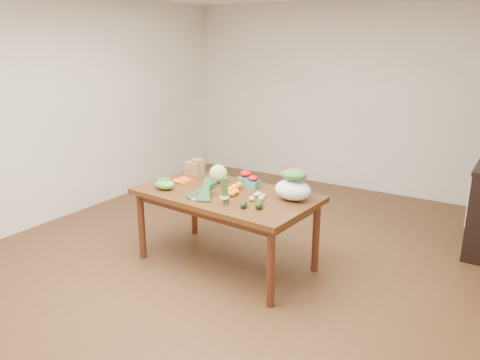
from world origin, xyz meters
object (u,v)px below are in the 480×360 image
Objects in this scene: mandarin_cluster at (230,191)px; kale_bunch at (201,190)px; asparagus_bundle at (225,191)px; paper_bag at (194,167)px; dining_table at (226,229)px; cabbage at (218,174)px; salad_bag at (293,186)px.

mandarin_cluster is 0.45× the size of kale_bunch.
asparagus_bundle is (0.28, -0.02, 0.05)m from kale_bunch.
paper_bag is 1.03m from asparagus_bundle.
dining_table is 9.19× the size of cabbage.
paper_bag is at bearing 147.28° from asparagus_bundle.
kale_bunch is 1.17× the size of salad_bag.
cabbage is 0.67m from asparagus_bundle.
asparagus_bundle reaches higher than mandarin_cluster.
paper_bag is (-0.64, 0.34, 0.46)m from dining_table.
cabbage reaches higher than dining_table.
paper_bag is 0.96× the size of asparagus_bundle.
cabbage is 0.89m from salad_bag.
salad_bag is at bearing 33.27° from kale_bunch.
asparagus_bundle is (0.18, -0.28, 0.50)m from dining_table.
paper_bag is at bearing 165.74° from cabbage.
salad_bag is (1.28, -0.19, 0.05)m from paper_bag.
mandarin_cluster is 0.26m from asparagus_bundle.
mandarin_cluster reaches higher than dining_table.
cabbage is 0.47× the size of kale_bunch.
paper_bag reaches higher than mandarin_cluster.
kale_bunch is at bearing -179.94° from asparagus_bundle.
asparagus_bundle reaches higher than cabbage.
salad_bag is at bearing 47.28° from asparagus_bundle.
salad_bag reaches higher than paper_bag.
salad_bag is at bearing -5.81° from cabbage.
mandarin_cluster is (0.73, -0.39, -0.04)m from paper_bag.
dining_table is at bearing 72.73° from kale_bunch.
paper_bag is 1.29× the size of cabbage.
mandarin_cluster is at bearing -41.02° from cabbage.
kale_bunch is (0.54, -0.60, -0.01)m from paper_bag.
salad_bag is at bearing -8.45° from paper_bag.
dining_table is 9.52× the size of mandarin_cluster.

